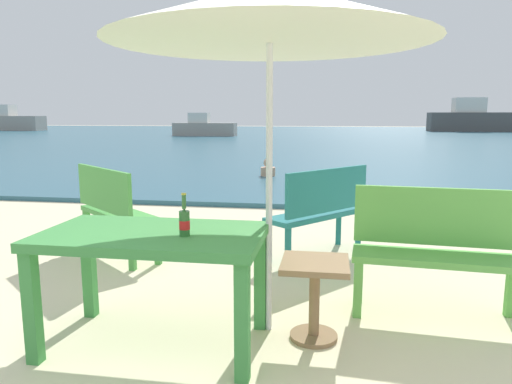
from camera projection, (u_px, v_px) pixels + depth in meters
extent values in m
cube|color=#2D6075|center=(322.00, 136.00, 31.82)|extent=(120.00, 50.00, 0.08)
cube|color=#3D8C42|center=(153.00, 236.00, 2.97)|extent=(1.40, 0.80, 0.06)
cube|color=#3D8C42|center=(32.00, 308.00, 2.80)|extent=(0.08, 0.08, 0.70)
cube|color=#3D8C42|center=(242.00, 322.00, 2.60)|extent=(0.08, 0.08, 0.70)
cube|color=#3D8C42|center=(89.00, 271.00, 3.46)|extent=(0.08, 0.08, 0.70)
cube|color=#3D8C42|center=(260.00, 280.00, 3.26)|extent=(0.08, 0.08, 0.70)
cylinder|color=#2D662D|center=(185.00, 224.00, 2.84)|extent=(0.06, 0.06, 0.16)
cone|color=#2D662D|center=(184.00, 211.00, 2.83)|extent=(0.06, 0.06, 0.03)
cylinder|color=#2D662D|center=(184.00, 202.00, 2.82)|extent=(0.03, 0.03, 0.09)
cylinder|color=red|center=(185.00, 225.00, 2.84)|extent=(0.07, 0.07, 0.05)
cylinder|color=gold|center=(184.00, 194.00, 2.81)|extent=(0.03, 0.03, 0.01)
cylinder|color=silver|center=(269.00, 166.00, 3.11)|extent=(0.04, 0.04, 2.30)
cone|color=silver|center=(270.00, 13.00, 2.96)|extent=(2.10, 2.10, 0.36)
cube|color=olive|center=(315.00, 264.00, 3.08)|extent=(0.44, 0.44, 0.04)
cylinder|color=olive|center=(314.00, 303.00, 3.12)|extent=(0.07, 0.07, 0.50)
cylinder|color=olive|center=(314.00, 336.00, 3.16)|extent=(0.32, 0.32, 0.03)
cube|color=#237275|center=(316.00, 215.00, 4.93)|extent=(1.05, 1.15, 0.05)
cube|color=#237275|center=(328.00, 190.00, 4.76)|extent=(0.80, 0.94, 0.44)
cube|color=#237275|center=(339.00, 226.00, 5.43)|extent=(0.06, 0.06, 0.42)
cube|color=#237275|center=(268.00, 243.00, 4.72)|extent=(0.06, 0.06, 0.42)
cube|color=#237275|center=(358.00, 231.00, 5.22)|extent=(0.06, 0.06, 0.42)
cube|color=#237275|center=(288.00, 249.00, 4.51)|extent=(0.06, 0.06, 0.42)
cube|color=#4C9E47|center=(119.00, 214.00, 4.97)|extent=(1.15, 1.04, 0.05)
cube|color=#4C9E47|center=(103.00, 189.00, 4.82)|extent=(0.95, 0.80, 0.44)
cube|color=#4C9E47|center=(158.00, 244.00, 4.70)|extent=(0.06, 0.06, 0.42)
cube|color=#4C9E47|center=(111.00, 225.00, 5.51)|extent=(0.06, 0.06, 0.42)
cube|color=#4C9E47|center=(132.00, 249.00, 4.51)|extent=(0.06, 0.06, 0.42)
cube|color=#4C9E47|center=(87.00, 228.00, 5.33)|extent=(0.06, 0.06, 0.42)
cube|color=#60B24C|center=(436.00, 258.00, 3.43)|extent=(1.23, 0.46, 0.05)
cube|color=#60B24C|center=(436.00, 217.00, 3.54)|extent=(1.20, 0.14, 0.44)
cube|color=#60B24C|center=(358.00, 290.00, 3.46)|extent=(0.06, 0.06, 0.42)
cube|color=#60B24C|center=(359.00, 277.00, 3.73)|extent=(0.06, 0.06, 0.42)
cube|color=#60B24C|center=(510.00, 289.00, 3.47)|extent=(0.06, 0.06, 0.42)
cylinder|color=tan|center=(268.00, 171.00, 10.93)|extent=(0.34, 0.34, 0.20)
sphere|color=tan|center=(268.00, 163.00, 10.89)|extent=(0.21, 0.21, 0.21)
cube|color=#4C4C4C|center=(476.00, 122.00, 39.79)|extent=(7.77, 2.12, 1.59)
cube|color=silver|center=(469.00, 105.00, 39.67)|extent=(2.47, 1.59, 1.24)
cube|color=gray|center=(9.00, 123.00, 42.55)|extent=(6.32, 1.72, 1.29)
cube|color=silver|center=(3.00, 110.00, 42.45)|extent=(2.01, 1.29, 1.00)
cube|color=gray|center=(205.00, 129.00, 31.59)|extent=(4.21, 1.15, 0.86)
cube|color=silver|center=(199.00, 118.00, 31.52)|extent=(1.34, 0.86, 0.67)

